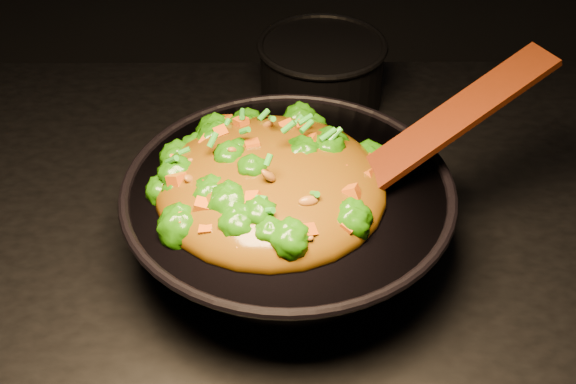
{
  "coord_description": "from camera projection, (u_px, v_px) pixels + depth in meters",
  "views": [
    {
      "loc": [
        0.0,
        -0.68,
        1.56
      ],
      "look_at": [
        0.01,
        -0.02,
        0.99
      ],
      "focal_mm": 45.0,
      "sensor_mm": 36.0,
      "label": 1
    }
  ],
  "objects": [
    {
      "name": "back_pot",
      "position": [
        321.0,
        73.0,
        1.16
      ],
      "size": [
        0.22,
        0.22,
        0.11
      ],
      "primitive_type": "cylinder",
      "rotation": [
        0.0,
        0.0,
        -0.16
      ],
      "color": "black",
      "rests_on": "stovetop"
    },
    {
      "name": "spatula",
      "position": [
        436.0,
        131.0,
        0.85
      ],
      "size": [
        0.3,
        0.19,
        0.13
      ],
      "primitive_type": "cube",
      "rotation": [
        0.0,
        -0.38,
        0.48
      ],
      "color": "#350F06",
      "rests_on": "wok"
    },
    {
      "name": "stir_fry",
      "position": [
        271.0,
        159.0,
        0.82
      ],
      "size": [
        0.33,
        0.33,
        0.09
      ],
      "primitive_type": null,
      "rotation": [
        0.0,
        0.0,
        -0.24
      ],
      "color": "#1E5E06",
      "rests_on": "wok"
    },
    {
      "name": "wok",
      "position": [
        288.0,
        221.0,
        0.89
      ],
      "size": [
        0.46,
        0.46,
        0.11
      ],
      "primitive_type": null,
      "rotation": [
        0.0,
        0.0,
        -0.21
      ],
      "color": "black",
      "rests_on": "stovetop"
    }
  ]
}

